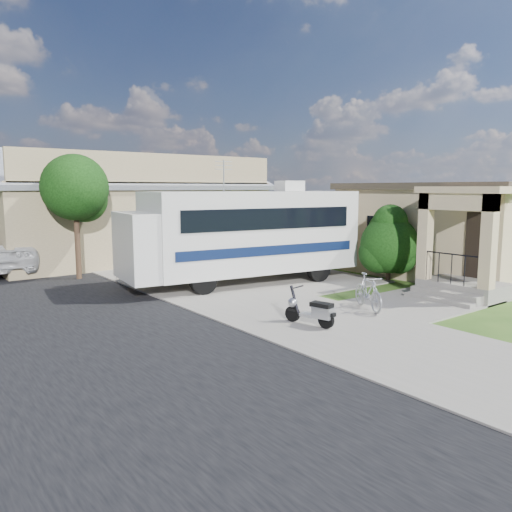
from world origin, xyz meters
TOP-DOWN VIEW (x-y plane):
  - ground at (0.00, 0.00)m, footprint 120.00×120.00m
  - sidewalk_slab at (-1.00, 10.00)m, footprint 4.00×80.00m
  - driveway_slab at (1.50, 4.50)m, footprint 7.00×6.00m
  - walk_slab at (3.00, -1.00)m, footprint 4.00×3.00m
  - house at (8.88, 1.43)m, footprint 9.47×7.80m
  - warehouse at (0.00, 13.97)m, footprint 12.50×8.40m
  - street_tree_a at (-3.70, 9.05)m, footprint 2.44×2.40m
  - street_tree_b at (-3.70, 19.05)m, footprint 2.44×2.40m
  - motorhome at (0.55, 4.61)m, footprint 8.54×3.66m
  - shrub at (5.03, 1.85)m, footprint 2.27×2.16m
  - scooter at (-1.44, -0.98)m, footprint 0.61×1.38m
  - bicycle at (0.88, -0.72)m, footprint 1.10×1.68m
  - garden_hose at (3.82, -0.55)m, footprint 0.36×0.36m

SIDE VIEW (x-z plane):
  - ground at x=0.00m, z-range 0.00..0.00m
  - driveway_slab at x=1.50m, z-range 0.00..0.05m
  - walk_slab at x=3.00m, z-range 0.00..0.05m
  - sidewalk_slab at x=-1.00m, z-range 0.00..0.06m
  - garden_hose at x=3.82m, z-range 0.00..0.16m
  - scooter at x=-1.44m, z-range -0.04..0.88m
  - bicycle at x=0.88m, z-range 0.00..0.98m
  - shrub at x=5.03m, z-range 0.03..2.81m
  - house at x=8.88m, z-range 0.00..3.55m
  - motorhome at x=0.55m, z-range -0.30..3.94m
  - warehouse at x=0.00m, z-range -0.53..4.51m
  - street_tree_a at x=-3.70m, z-range 0.96..5.54m
  - street_tree_b at x=-3.70m, z-range 1.03..5.76m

